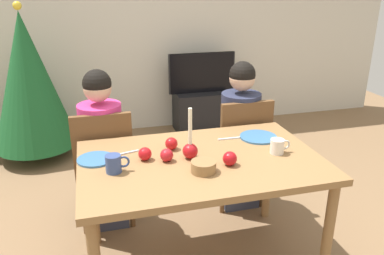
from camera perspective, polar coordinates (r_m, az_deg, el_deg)
name	(u,v)px	position (r m, az deg, el deg)	size (l,w,h in m)	color
back_wall	(137,19)	(4.62, -8.04, 15.45)	(6.40, 0.10, 2.60)	beige
dining_table	(201,171)	(2.30, 1.30, -6.45)	(1.40, 0.90, 0.75)	olive
chair_left	(104,162)	(2.84, -12.80, -4.92)	(0.40, 0.40, 0.90)	brown
chair_right	(241,146)	(3.04, 7.15, -2.78)	(0.40, 0.40, 0.90)	brown
person_left_child	(103,153)	(2.85, -12.93, -3.60)	(0.30, 0.30, 1.17)	#33384C
person_right_child	(239,138)	(3.05, 6.98, -1.55)	(0.30, 0.30, 1.17)	#33384C
tv_stand	(202,111)	(4.69, 1.42, 2.44)	(0.64, 0.40, 0.48)	black
tv	(202,73)	(4.56, 1.47, 8.06)	(0.79, 0.05, 0.46)	black
christmas_tree	(29,81)	(4.11, -22.85, 6.28)	(0.81, 0.81, 1.54)	brown
candle_centerpiece	(190,148)	(2.25, -0.27, -3.03)	(0.09, 0.09, 0.31)	red
plate_left	(96,159)	(2.31, -13.98, -4.54)	(0.21, 0.21, 0.01)	teal
plate_right	(258,137)	(2.59, 9.72, -1.38)	(0.24, 0.24, 0.01)	teal
mug_left	(114,164)	(2.14, -11.37, -5.22)	(0.13, 0.09, 0.10)	#33477F
mug_right	(278,146)	(2.37, 12.48, -2.70)	(0.13, 0.08, 0.09)	silver
fork_left	(124,153)	(2.36, -9.89, -3.76)	(0.18, 0.01, 0.01)	silver
fork_right	(231,138)	(2.55, 5.77, -1.59)	(0.18, 0.01, 0.01)	silver
bowl_walnuts	(203,167)	(2.11, 1.70, -5.76)	(0.14, 0.14, 0.06)	olive
apple_near_candle	(145,154)	(2.25, -6.92, -3.86)	(0.08, 0.08, 0.08)	red
apple_by_left_plate	(230,159)	(2.18, 5.57, -4.56)	(0.08, 0.08, 0.08)	#B31117
apple_by_right_mug	(171,144)	(2.37, -3.05, -2.38)	(0.08, 0.08, 0.08)	#AF1316
apple_far_edge	(167,155)	(2.22, -3.73, -4.07)	(0.08, 0.08, 0.08)	red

